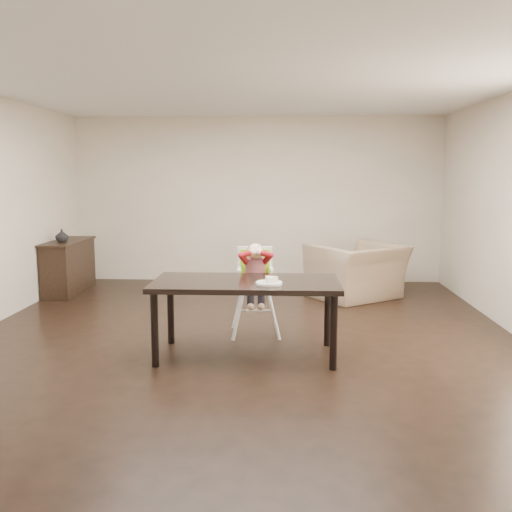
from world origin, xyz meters
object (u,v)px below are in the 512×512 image
(high_chair, at_px, (255,270))
(armchair, at_px, (357,262))
(sideboard, at_px, (69,266))
(dining_table, at_px, (246,289))

(high_chair, bearing_deg, armchair, 49.53)
(sideboard, bearing_deg, armchair, -2.17)
(dining_table, height_order, sideboard, sideboard)
(high_chair, relative_size, sideboard, 0.81)
(dining_table, height_order, armchair, armchair)
(dining_table, bearing_deg, armchair, 62.47)
(high_chair, bearing_deg, dining_table, -98.44)
(dining_table, bearing_deg, sideboard, 135.01)
(high_chair, distance_m, sideboard, 3.58)
(high_chair, height_order, armchair, armchair)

